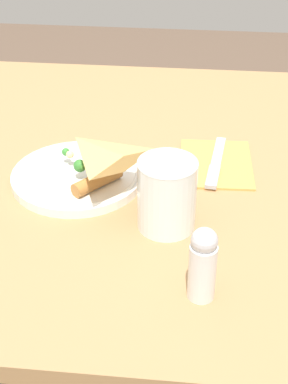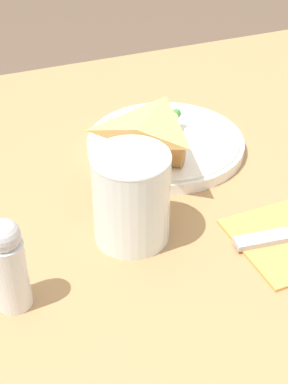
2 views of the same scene
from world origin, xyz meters
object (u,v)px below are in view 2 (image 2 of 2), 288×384
(dining_table, at_px, (212,222))
(salt_shaker, at_px, (8,264))
(plate_pizza, at_px, (165,142))
(milk_glass, at_px, (131,200))

(dining_table, bearing_deg, salt_shaker, -151.75)
(salt_shaker, bearing_deg, plate_pizza, 39.60)
(dining_table, xyz_separation_m, plate_pizza, (-0.07, 0.04, 0.14))
(plate_pizza, relative_size, salt_shaker, 2.06)
(dining_table, relative_size, milk_glass, 8.34)
(dining_table, height_order, milk_glass, milk_glass)
(milk_glass, bearing_deg, dining_table, 34.05)
(dining_table, xyz_separation_m, salt_shaker, (-0.32, -0.17, 0.18))
(plate_pizza, distance_m, salt_shaker, 0.34)
(dining_table, bearing_deg, milk_glass, -145.95)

